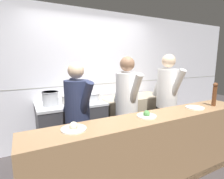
% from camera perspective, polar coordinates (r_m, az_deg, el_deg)
% --- Properties ---
extents(ground_plane, '(14.00, 14.00, 0.00)m').
position_cam_1_polar(ground_plane, '(2.84, 5.92, -25.74)').
color(ground_plane, '#383333').
extents(wall_back_tiled, '(8.00, 0.06, 2.60)m').
position_cam_1_polar(wall_back_tiled, '(3.58, -6.20, 4.14)').
color(wall_back_tiled, silver).
rests_on(wall_back_tiled, ground_plane).
extents(oven_range, '(1.13, 0.71, 0.92)m').
position_cam_1_polar(oven_range, '(3.23, -13.06, -12.07)').
color(oven_range, '#38383D').
rests_on(oven_range, ground_plane).
extents(prep_counter, '(1.37, 0.65, 0.90)m').
position_cam_1_polar(prep_counter, '(3.74, 6.65, -9.02)').
color(prep_counter, gray).
rests_on(prep_counter, ground_plane).
extents(pass_counter, '(3.08, 0.45, 0.95)m').
position_cam_1_polar(pass_counter, '(2.45, 13.04, -19.15)').
color(pass_counter, '#93704C').
rests_on(pass_counter, ground_plane).
extents(stock_pot, '(0.26, 0.26, 0.22)m').
position_cam_1_polar(stock_pot, '(2.98, -19.46, -2.67)').
color(stock_pot, '#B7BABF').
rests_on(stock_pot, oven_range).
extents(sauce_pot, '(0.33, 0.33, 0.14)m').
position_cam_1_polar(sauce_pot, '(3.03, -13.15, -2.96)').
color(sauce_pot, beige).
rests_on(sauce_pot, oven_range).
extents(braising_pot, '(0.31, 0.31, 0.14)m').
position_cam_1_polar(braising_pot, '(3.15, -6.85, -2.28)').
color(braising_pot, '#B7BABF').
rests_on(braising_pot, oven_range).
extents(chefs_knife, '(0.37, 0.10, 0.02)m').
position_cam_1_polar(chefs_knife, '(3.38, 5.05, -2.93)').
color(chefs_knife, '#B7BABF').
rests_on(chefs_knife, prep_counter).
extents(plated_dish_main, '(0.25, 0.25, 0.09)m').
position_cam_1_polar(plated_dish_main, '(1.82, -12.40, -12.16)').
color(plated_dish_main, white).
rests_on(plated_dish_main, pass_counter).
extents(plated_dish_appetiser, '(0.24, 0.24, 0.08)m').
position_cam_1_polar(plated_dish_appetiser, '(2.21, 11.22, -8.23)').
color(plated_dish_appetiser, white).
rests_on(plated_dish_appetiser, pass_counter).
extents(plated_dish_dessert, '(0.25, 0.25, 0.02)m').
position_cam_1_polar(plated_dish_dessert, '(2.80, 25.43, -5.38)').
color(plated_dish_dessert, white).
rests_on(plated_dish_dessert, pass_counter).
extents(pepper_mill, '(0.07, 0.07, 0.36)m').
position_cam_1_polar(pepper_mill, '(3.04, 30.47, -1.24)').
color(pepper_mill, brown).
rests_on(pepper_mill, pass_counter).
extents(chef_head_cook, '(0.40, 0.70, 1.61)m').
position_cam_1_polar(chef_head_cook, '(2.43, -11.19, -8.41)').
color(chef_head_cook, black).
rests_on(chef_head_cook, ground_plane).
extents(chef_sous, '(0.35, 0.74, 1.69)m').
position_cam_1_polar(chef_sous, '(2.75, 4.79, -5.14)').
color(chef_sous, black).
rests_on(chef_sous, ground_plane).
extents(chef_line, '(0.37, 0.76, 1.74)m').
position_cam_1_polar(chef_line, '(3.26, 17.43, -2.74)').
color(chef_line, black).
rests_on(chef_line, ground_plane).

